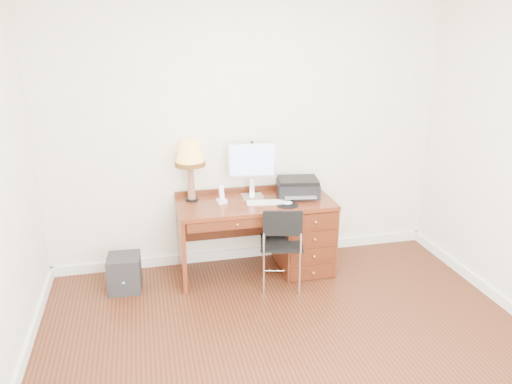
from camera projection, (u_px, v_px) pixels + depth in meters
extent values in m
plane|color=#39190D|center=(297.00, 356.00, 3.77)|extent=(4.00, 4.00, 0.00)
plane|color=white|center=(247.00, 133.00, 4.94)|extent=(4.00, 0.00, 4.00)
cube|color=white|center=(248.00, 252.00, 5.35)|extent=(4.00, 0.03, 0.10)
cube|color=#622814|center=(255.00, 203.00, 4.82)|extent=(1.50, 0.65, 0.04)
cube|color=#622814|center=(304.00, 234.00, 5.05)|extent=(0.50, 0.61, 0.71)
cube|color=#622814|center=(181.00, 246.00, 4.78)|extent=(0.04, 0.61, 0.71)
cube|color=#4E1F0F|center=(226.00, 220.00, 5.12)|extent=(0.96, 0.03, 0.39)
cube|color=#4E1F0F|center=(237.00, 224.00, 4.51)|extent=(0.91, 0.03, 0.09)
sphere|color=#BF8C3F|center=(315.00, 248.00, 4.74)|extent=(0.03, 0.03, 0.03)
cube|color=silver|center=(252.00, 196.00, 4.95)|extent=(0.22, 0.18, 0.01)
cube|color=silver|center=(251.00, 186.00, 4.96)|extent=(0.05, 0.03, 0.17)
cube|color=silver|center=(252.00, 160.00, 4.85)|extent=(0.47, 0.10, 0.34)
cube|color=#4C8CF2|center=(252.00, 161.00, 4.84)|extent=(0.42, 0.06, 0.30)
cube|color=white|center=(269.00, 202.00, 4.76)|extent=(0.43, 0.18, 0.02)
cylinder|color=black|center=(288.00, 205.00, 4.71)|extent=(0.20, 0.20, 0.01)
ellipsoid|color=white|center=(288.00, 203.00, 4.70)|extent=(0.09, 0.06, 0.03)
cube|color=black|center=(298.00, 189.00, 4.95)|extent=(0.45, 0.37, 0.14)
cube|color=black|center=(298.00, 180.00, 4.92)|extent=(0.43, 0.35, 0.04)
cylinder|color=black|center=(192.00, 199.00, 4.84)|extent=(0.12, 0.12, 0.02)
cone|color=brown|center=(191.00, 181.00, 4.78)|extent=(0.08, 0.08, 0.35)
cone|color=gold|center=(190.00, 152.00, 4.68)|extent=(0.29, 0.29, 0.22)
cylinder|color=#593814|center=(190.00, 163.00, 4.72)|extent=(0.29, 0.29, 0.04)
cube|color=white|center=(222.00, 201.00, 4.76)|extent=(0.10, 0.10, 0.04)
cube|color=white|center=(221.00, 193.00, 4.73)|extent=(0.05, 0.06, 0.14)
cylinder|color=black|center=(297.00, 190.00, 4.97)|extent=(0.08, 0.08, 0.10)
cube|color=black|center=(281.00, 243.00, 4.66)|extent=(0.47, 0.47, 0.02)
cube|color=black|center=(288.00, 223.00, 4.40)|extent=(0.34, 0.11, 0.23)
cylinder|color=silver|center=(260.00, 258.00, 4.84)|extent=(0.02, 0.02, 0.44)
cylinder|color=silver|center=(293.00, 255.00, 4.92)|extent=(0.02, 0.02, 0.44)
cylinder|color=silver|center=(269.00, 274.00, 4.54)|extent=(0.02, 0.02, 0.44)
cylinder|color=silver|center=(303.00, 270.00, 4.61)|extent=(0.02, 0.02, 0.44)
cylinder|color=silver|center=(270.00, 233.00, 4.39)|extent=(0.02, 0.02, 0.39)
cylinder|color=silver|center=(305.00, 230.00, 4.46)|extent=(0.02, 0.02, 0.39)
cube|color=black|center=(125.00, 273.00, 4.65)|extent=(0.31, 0.31, 0.34)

